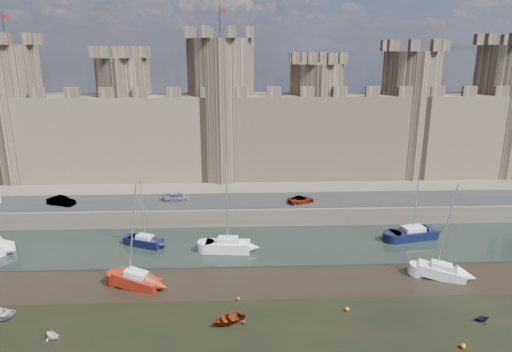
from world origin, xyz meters
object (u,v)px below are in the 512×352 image
object	(u,v)px
sailboat_4	(136,280)
sailboat_5	(441,271)
sailboat_1	(145,241)
sailboat_2	(228,245)
sailboat_3	(413,233)
car_2	(177,197)
car_1	(61,201)
car_3	(301,200)

from	to	relation	value
sailboat_4	sailboat_5	xyz separation A→B (m)	(32.51, 0.70, -0.07)
sailboat_1	sailboat_2	world-z (taller)	sailboat_2
sailboat_3	car_2	bearing A→B (deg)	151.34
car_2	sailboat_5	world-z (taller)	sailboat_5
sailboat_2	sailboat_3	size ratio (longest dim) A/B	1.08
sailboat_4	sailboat_5	bearing A→B (deg)	20.81
car_2	sailboat_3	distance (m)	33.05
car_1	sailboat_1	size ratio (longest dim) A/B	0.45
car_3	sailboat_3	bearing A→B (deg)	-138.98
car_1	car_2	distance (m)	16.15
car_1	sailboat_2	xyz separation A→B (m)	(23.69, -10.97, -2.27)
sailboat_2	sailboat_4	world-z (taller)	sailboat_2
car_3	sailboat_2	bearing A→B (deg)	116.01
car_1	car_3	world-z (taller)	car_1
car_2	sailboat_2	size ratio (longest dim) A/B	0.34
sailboat_1	sailboat_3	xyz separation A→B (m)	(34.39, 0.79, 0.08)
sailboat_1	sailboat_4	distance (m)	10.26
car_1	sailboat_2	bearing A→B (deg)	-95.67
car_1	sailboat_5	size ratio (longest dim) A/B	0.38
car_1	sailboat_5	world-z (taller)	sailboat_5
car_2	car_3	world-z (taller)	car_2
sailboat_4	sailboat_1	bearing A→B (deg)	115.61
sailboat_1	sailboat_4	xyz separation A→B (m)	(1.08, -10.21, 0.09)
car_3	sailboat_4	bearing A→B (deg)	113.91
car_3	sailboat_1	xyz separation A→B (m)	(-20.76, -8.47, -2.30)
car_1	sailboat_1	world-z (taller)	sailboat_1
sailboat_3	sailboat_4	world-z (taller)	sailboat_4
sailboat_2	sailboat_3	xyz separation A→B (m)	(23.99, 2.89, -0.08)
sailboat_3	sailboat_4	xyz separation A→B (m)	(-33.31, -11.00, 0.01)
sailboat_5	car_3	bearing A→B (deg)	145.92
car_3	sailboat_1	bearing A→B (deg)	92.60
car_1	sailboat_4	bearing A→B (deg)	-123.84
car_3	sailboat_4	distance (m)	27.22
car_1	car_3	distance (m)	34.04
sailboat_1	sailboat_5	size ratio (longest dim) A/B	0.84
car_2	sailboat_5	bearing A→B (deg)	-126.10
sailboat_2	sailboat_4	xyz separation A→B (m)	(-9.32, -8.10, -0.07)
sailboat_2	car_2	bearing A→B (deg)	127.00
car_2	sailboat_1	size ratio (longest dim) A/B	0.44
sailboat_1	sailboat_3	bearing A→B (deg)	24.53
car_2	car_1	bearing A→B (deg)	91.56
sailboat_1	sailboat_3	size ratio (longest dim) A/B	0.84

